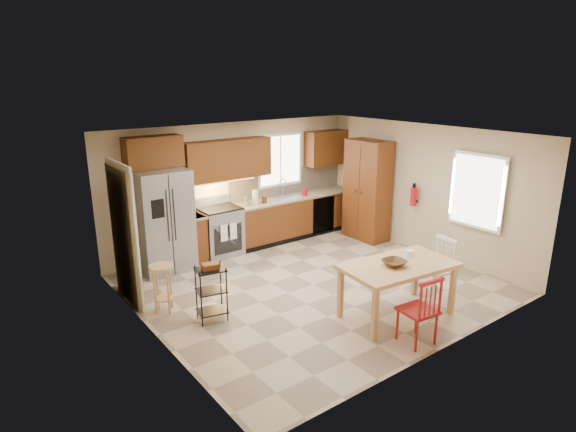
# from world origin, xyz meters

# --- Properties ---
(floor) EXTENTS (5.50, 5.50, 0.00)m
(floor) POSITION_xyz_m (0.00, 0.00, 0.00)
(floor) COLOR tan
(floor) RESTS_ON ground
(ceiling) EXTENTS (5.50, 5.00, 0.02)m
(ceiling) POSITION_xyz_m (0.00, 0.00, 2.50)
(ceiling) COLOR silver
(ceiling) RESTS_ON ground
(wall_back) EXTENTS (5.50, 0.02, 2.50)m
(wall_back) POSITION_xyz_m (0.00, 2.50, 1.25)
(wall_back) COLOR #CCB793
(wall_back) RESTS_ON ground
(wall_front) EXTENTS (5.50, 0.02, 2.50)m
(wall_front) POSITION_xyz_m (0.00, -2.50, 1.25)
(wall_front) COLOR #CCB793
(wall_front) RESTS_ON ground
(wall_left) EXTENTS (0.02, 5.00, 2.50)m
(wall_left) POSITION_xyz_m (-2.75, 0.00, 1.25)
(wall_left) COLOR #CCB793
(wall_left) RESTS_ON ground
(wall_right) EXTENTS (0.02, 5.00, 2.50)m
(wall_right) POSITION_xyz_m (2.75, 0.00, 1.25)
(wall_right) COLOR #CCB793
(wall_right) RESTS_ON ground
(refrigerator) EXTENTS (0.92, 0.75, 1.82)m
(refrigerator) POSITION_xyz_m (-1.70, 2.12, 0.91)
(refrigerator) COLOR gray
(refrigerator) RESTS_ON floor
(range_stove) EXTENTS (0.76, 0.63, 0.92)m
(range_stove) POSITION_xyz_m (-0.55, 2.19, 0.46)
(range_stove) COLOR gray
(range_stove) RESTS_ON floor
(base_cabinet_narrow) EXTENTS (0.30, 0.60, 0.90)m
(base_cabinet_narrow) POSITION_xyz_m (-1.10, 2.20, 0.45)
(base_cabinet_narrow) COLOR #602D11
(base_cabinet_narrow) RESTS_ON floor
(base_cabinet_run) EXTENTS (2.92, 0.60, 0.90)m
(base_cabinet_run) POSITION_xyz_m (1.29, 2.20, 0.45)
(base_cabinet_run) COLOR #602D11
(base_cabinet_run) RESTS_ON floor
(dishwasher) EXTENTS (0.60, 0.02, 0.78)m
(dishwasher) POSITION_xyz_m (1.85, 1.91, 0.45)
(dishwasher) COLOR black
(dishwasher) RESTS_ON floor
(backsplash) EXTENTS (2.92, 0.03, 0.55)m
(backsplash) POSITION_xyz_m (1.29, 2.48, 1.18)
(backsplash) COLOR beige
(backsplash) RESTS_ON wall_back
(upper_over_fridge) EXTENTS (1.00, 0.35, 0.55)m
(upper_over_fridge) POSITION_xyz_m (-1.70, 2.33, 2.10)
(upper_over_fridge) COLOR #57310E
(upper_over_fridge) RESTS_ON wall_back
(upper_left_block) EXTENTS (1.80, 0.35, 0.75)m
(upper_left_block) POSITION_xyz_m (-0.25, 2.33, 1.83)
(upper_left_block) COLOR #57310E
(upper_left_block) RESTS_ON wall_back
(upper_right_block) EXTENTS (1.00, 0.35, 0.75)m
(upper_right_block) POSITION_xyz_m (2.25, 2.33, 1.83)
(upper_right_block) COLOR #57310E
(upper_right_block) RESTS_ON wall_back
(window_back) EXTENTS (1.12, 0.04, 1.12)m
(window_back) POSITION_xyz_m (1.10, 2.48, 1.65)
(window_back) COLOR white
(window_back) RESTS_ON wall_back
(sink) EXTENTS (0.62, 0.46, 0.16)m
(sink) POSITION_xyz_m (1.10, 2.20, 0.86)
(sink) COLOR gray
(sink) RESTS_ON base_cabinet_run
(undercab_glow) EXTENTS (1.60, 0.30, 0.01)m
(undercab_glow) POSITION_xyz_m (-0.55, 2.30, 1.43)
(undercab_glow) COLOR #FFBF66
(undercab_glow) RESTS_ON wall_back
(soap_bottle) EXTENTS (0.09, 0.09, 0.19)m
(soap_bottle) POSITION_xyz_m (1.48, 2.10, 1.00)
(soap_bottle) COLOR red
(soap_bottle) RESTS_ON base_cabinet_run
(paper_towel) EXTENTS (0.12, 0.12, 0.28)m
(paper_towel) POSITION_xyz_m (0.25, 2.15, 1.04)
(paper_towel) COLOR white
(paper_towel) RESTS_ON base_cabinet_run
(canister_steel) EXTENTS (0.11, 0.11, 0.18)m
(canister_steel) POSITION_xyz_m (0.05, 2.15, 0.99)
(canister_steel) COLOR gray
(canister_steel) RESTS_ON base_cabinet_run
(canister_wood) EXTENTS (0.10, 0.10, 0.14)m
(canister_wood) POSITION_xyz_m (0.45, 2.12, 0.97)
(canister_wood) COLOR #523416
(canister_wood) RESTS_ON base_cabinet_run
(pantry) EXTENTS (0.50, 0.95, 2.10)m
(pantry) POSITION_xyz_m (2.43, 1.20, 1.05)
(pantry) COLOR #602D11
(pantry) RESTS_ON floor
(fire_extinguisher) EXTENTS (0.12, 0.12, 0.36)m
(fire_extinguisher) POSITION_xyz_m (2.63, 0.15, 1.10)
(fire_extinguisher) COLOR red
(fire_extinguisher) RESTS_ON wall_right
(window_right) EXTENTS (0.04, 1.02, 1.32)m
(window_right) POSITION_xyz_m (2.68, -1.15, 1.45)
(window_right) COLOR white
(window_right) RESTS_ON wall_right
(doorway) EXTENTS (0.04, 0.95, 2.10)m
(doorway) POSITION_xyz_m (-2.67, 1.30, 1.05)
(doorway) COLOR #8C7A59
(doorway) RESTS_ON wall_left
(dining_table) EXTENTS (1.71, 1.08, 0.79)m
(dining_table) POSITION_xyz_m (0.29, -1.53, 0.40)
(dining_table) COLOR tan
(dining_table) RESTS_ON floor
(chair_red) EXTENTS (0.49, 0.49, 0.95)m
(chair_red) POSITION_xyz_m (-0.06, -2.18, 0.48)
(chair_red) COLOR maroon
(chair_red) RESTS_ON floor
(chair_white) EXTENTS (0.49, 0.49, 0.95)m
(chair_white) POSITION_xyz_m (1.24, -1.48, 0.48)
(chair_white) COLOR white
(chair_white) RESTS_ON floor
(table_bowl) EXTENTS (0.36, 0.36, 0.08)m
(table_bowl) POSITION_xyz_m (0.19, -1.53, 0.80)
(table_bowl) COLOR #523416
(table_bowl) RESTS_ON dining_table
(table_jar) EXTENTS (0.14, 0.14, 0.14)m
(table_jar) POSITION_xyz_m (0.64, -1.43, 0.83)
(table_jar) COLOR white
(table_jar) RESTS_ON dining_table
(bar_stool) EXTENTS (0.46, 0.46, 0.73)m
(bar_stool) POSITION_xyz_m (-2.37, 0.62, 0.36)
(bar_stool) COLOR tan
(bar_stool) RESTS_ON floor
(utility_cart) EXTENTS (0.47, 0.40, 0.82)m
(utility_cart) POSITION_xyz_m (-1.92, -0.04, 0.41)
(utility_cart) COLOR black
(utility_cart) RESTS_ON floor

